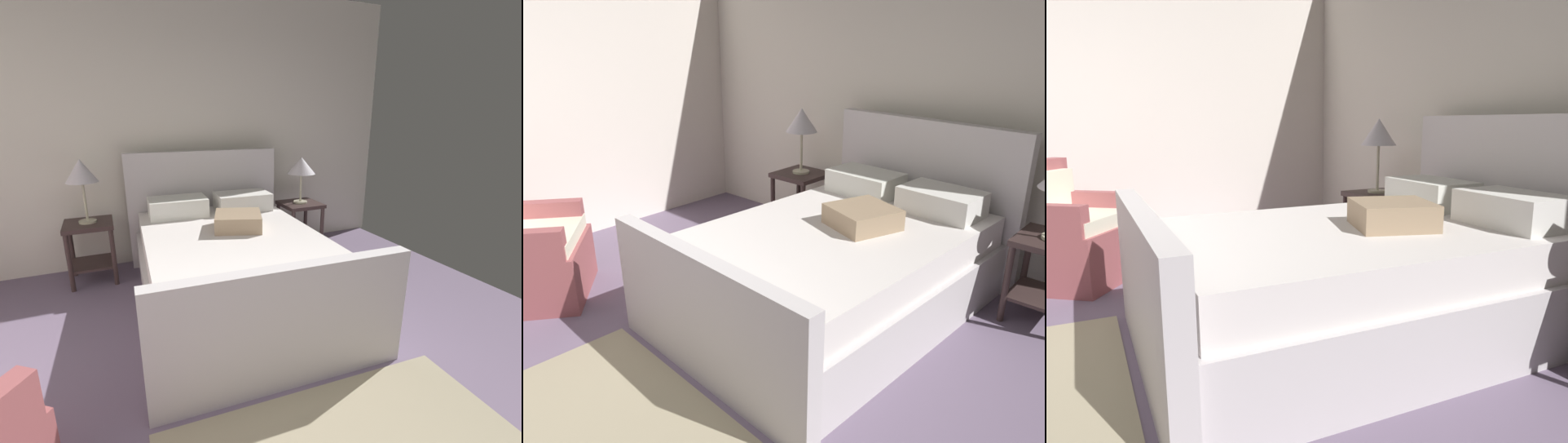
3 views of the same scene
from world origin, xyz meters
The scene contains 6 objects.
wall_back centered at (0.00, 3.39, 1.44)m, with size 5.14×0.12×2.89m, color silver.
bed centered at (0.12, 2.09, 0.35)m, with size 1.74×2.39×1.22m.
nightstand_right centered at (1.25, 2.88, 0.40)m, with size 0.44×0.44×0.60m.
table_lamp_right centered at (1.25, 2.88, 1.02)m, with size 0.32×0.32×0.53m.
nightstand_left centered at (-1.01, 2.99, 0.40)m, with size 0.44×0.44×0.60m.
table_lamp_left centered at (-1.01, 2.99, 1.08)m, with size 0.29×0.29×0.60m.
Camera 1 is at (-0.82, -0.72, 1.61)m, focal length 24.96 mm.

